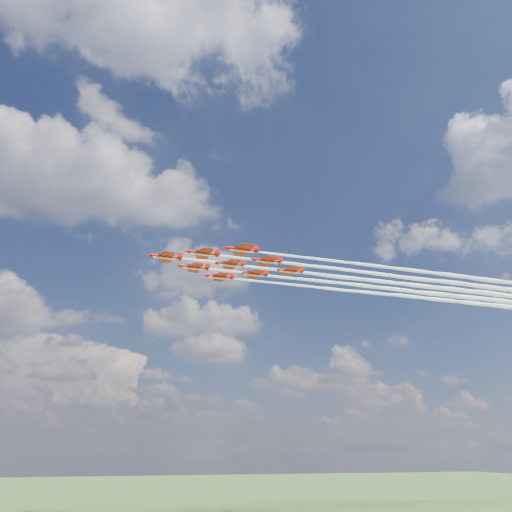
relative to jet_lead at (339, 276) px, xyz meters
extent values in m
cylinder|color=red|center=(-62.19, -3.89, 0.00)|extent=(8.80, 1.75, 1.20)
cone|color=red|center=(-67.64, -4.24, 0.00)|extent=(2.26, 1.34, 1.20)
cone|color=red|center=(-57.06, -3.57, 0.00)|extent=(1.70, 1.19, 1.09)
ellipsoid|color=black|center=(-64.37, -4.03, 0.49)|extent=(2.33, 1.13, 0.78)
cube|color=red|center=(-61.64, -3.86, -0.06)|extent=(4.12, 10.25, 0.15)
cube|color=red|center=(-57.82, -3.62, 0.00)|extent=(1.77, 4.02, 0.13)
cube|color=red|center=(-57.61, -3.61, 0.98)|extent=(1.75, 0.26, 1.97)
cube|color=white|center=(-62.19, -3.89, -0.55)|extent=(8.24, 1.49, 0.13)
cylinder|color=red|center=(-50.95, -10.17, 0.00)|extent=(8.80, 1.75, 1.20)
cone|color=red|center=(-56.40, -10.51, 0.00)|extent=(2.26, 1.34, 1.20)
cone|color=red|center=(-45.82, -9.85, 0.00)|extent=(1.70, 1.19, 1.09)
ellipsoid|color=black|center=(-53.13, -10.30, 0.49)|extent=(2.33, 1.13, 0.78)
cube|color=red|center=(-50.40, -10.13, -0.06)|extent=(4.12, 10.25, 0.15)
cube|color=red|center=(-46.58, -9.89, 0.00)|extent=(1.77, 4.02, 0.13)
cube|color=red|center=(-46.37, -9.88, 0.98)|extent=(1.75, 0.26, 1.97)
cube|color=white|center=(-50.95, -10.17, -0.55)|extent=(8.24, 1.49, 0.13)
cylinder|color=red|center=(-51.82, 3.73, 0.00)|extent=(8.80, 1.75, 1.20)
cone|color=red|center=(-57.27, 3.39, 0.00)|extent=(2.26, 1.34, 1.20)
cone|color=red|center=(-46.69, 4.05, 0.00)|extent=(1.70, 1.19, 1.09)
ellipsoid|color=black|center=(-54.00, 3.60, 0.49)|extent=(2.33, 1.13, 0.78)
cube|color=red|center=(-51.27, 3.77, -0.06)|extent=(4.12, 10.25, 0.15)
cube|color=red|center=(-47.45, 4.00, 0.00)|extent=(1.77, 4.02, 0.13)
cube|color=red|center=(-47.24, 4.02, 0.98)|extent=(1.75, 0.26, 1.97)
cube|color=white|center=(-51.82, 3.73, -0.55)|extent=(8.24, 1.49, 0.13)
cylinder|color=red|center=(-39.71, -16.44, 0.00)|extent=(8.80, 1.75, 1.20)
cone|color=red|center=(-45.16, -16.78, 0.00)|extent=(2.26, 1.34, 1.20)
cone|color=red|center=(-34.58, -16.12, 0.00)|extent=(1.70, 1.19, 1.09)
ellipsoid|color=black|center=(-41.89, -16.58, 0.49)|extent=(2.33, 1.13, 0.78)
cube|color=red|center=(-39.16, -16.41, -0.06)|extent=(4.12, 10.25, 0.15)
cube|color=red|center=(-35.34, -16.17, 0.00)|extent=(1.77, 4.02, 0.13)
cube|color=red|center=(-35.13, -16.15, 0.98)|extent=(1.75, 0.26, 1.97)
cube|color=white|center=(-39.71, -16.44, -0.55)|extent=(8.24, 1.49, 0.13)
cylinder|color=red|center=(-40.58, -2.54, 0.00)|extent=(8.80, 1.75, 1.20)
cone|color=red|center=(-46.03, -2.88, 0.00)|extent=(2.26, 1.34, 1.20)
cone|color=red|center=(-35.45, -2.22, 0.00)|extent=(1.70, 1.19, 1.09)
ellipsoid|color=black|center=(-42.76, -2.68, 0.49)|extent=(2.33, 1.13, 0.78)
cube|color=red|center=(-40.03, -2.51, -0.06)|extent=(4.12, 10.25, 0.15)
cube|color=red|center=(-36.22, -2.27, 0.00)|extent=(1.77, 4.02, 0.13)
cube|color=red|center=(-36.00, -2.25, 0.98)|extent=(1.75, 0.26, 1.97)
cube|color=white|center=(-40.58, -2.54, -0.55)|extent=(8.24, 1.49, 0.13)
cylinder|color=red|center=(-41.45, 11.36, 0.00)|extent=(8.80, 1.75, 1.20)
cone|color=red|center=(-46.90, 11.02, 0.00)|extent=(2.26, 1.34, 1.20)
cone|color=red|center=(-36.32, 11.68, 0.00)|extent=(1.70, 1.19, 1.09)
ellipsoid|color=black|center=(-43.63, 11.22, 0.49)|extent=(2.33, 1.13, 0.78)
cube|color=red|center=(-40.90, 11.39, -0.06)|extent=(4.12, 10.25, 0.15)
cube|color=red|center=(-37.09, 11.63, 0.00)|extent=(1.77, 4.02, 0.13)
cube|color=red|center=(-36.87, 11.65, 0.98)|extent=(1.75, 0.26, 1.97)
cube|color=white|center=(-41.45, 11.36, -0.55)|extent=(8.24, 1.49, 0.13)
cylinder|color=red|center=(-29.34, -8.81, 0.00)|extent=(8.80, 1.75, 1.20)
cone|color=red|center=(-34.79, -9.16, 0.00)|extent=(2.26, 1.34, 1.20)
cone|color=red|center=(-24.21, -8.49, 0.00)|extent=(1.70, 1.19, 1.09)
ellipsoid|color=black|center=(-31.52, -8.95, 0.49)|extent=(2.33, 1.13, 0.78)
cube|color=red|center=(-28.79, -8.78, -0.06)|extent=(4.12, 10.25, 0.15)
cube|color=red|center=(-24.98, -8.54, 0.00)|extent=(1.77, 4.02, 0.13)
cube|color=red|center=(-24.76, -8.53, 0.98)|extent=(1.75, 0.26, 1.97)
cube|color=white|center=(-29.34, -8.81, -0.55)|extent=(8.24, 1.49, 0.13)
cylinder|color=red|center=(-30.21, 5.09, 0.00)|extent=(8.80, 1.75, 1.20)
cone|color=red|center=(-35.66, 4.74, 0.00)|extent=(2.26, 1.34, 1.20)
cone|color=red|center=(-25.08, 5.41, 0.00)|extent=(1.70, 1.19, 1.09)
ellipsoid|color=black|center=(-32.39, 4.95, 0.49)|extent=(2.33, 1.13, 0.78)
cube|color=red|center=(-29.66, 5.12, -0.06)|extent=(4.12, 10.25, 0.15)
cube|color=red|center=(-25.85, 5.36, 0.00)|extent=(1.77, 4.02, 0.13)
cube|color=red|center=(-25.63, 5.37, 0.98)|extent=(1.75, 0.26, 1.97)
cube|color=white|center=(-30.21, 5.09, -0.55)|extent=(8.24, 1.49, 0.13)
cylinder|color=red|center=(-18.97, -1.19, 0.00)|extent=(8.80, 1.75, 1.20)
cone|color=red|center=(-24.42, -1.53, 0.00)|extent=(2.26, 1.34, 1.20)
cone|color=red|center=(-13.84, -0.87, 0.00)|extent=(1.70, 1.19, 1.09)
ellipsoid|color=black|center=(-21.15, -1.32, 0.49)|extent=(2.33, 1.13, 0.78)
cube|color=red|center=(-18.42, -1.15, -0.06)|extent=(4.12, 10.25, 0.15)
cube|color=red|center=(-14.61, -0.91, 0.00)|extent=(1.77, 4.02, 0.13)
cube|color=red|center=(-14.39, -0.90, 0.98)|extent=(1.75, 0.26, 1.97)
cube|color=white|center=(-18.97, -1.19, -0.55)|extent=(8.24, 1.49, 0.13)
camera|label=1|loc=(-72.48, -157.03, -58.02)|focal=35.00mm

